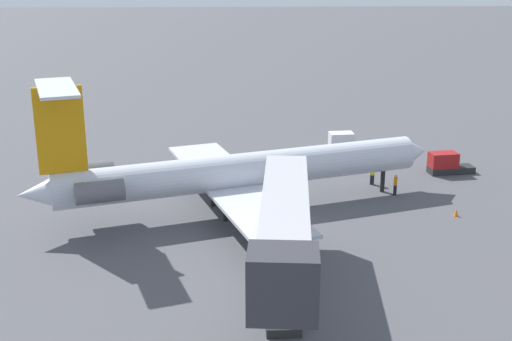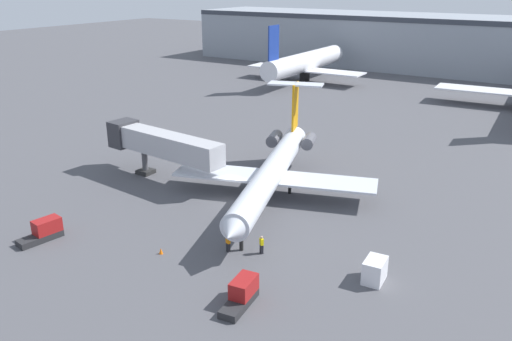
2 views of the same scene
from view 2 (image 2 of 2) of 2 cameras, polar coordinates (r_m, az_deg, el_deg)
The scene contains 11 objects.
ground_plane at distance 56.92m, azimuth -2.82°, elevation -3.29°, with size 400.00×400.00×0.10m, color #4C4C51.
regional_jet at distance 56.95m, azimuth 1.98°, elevation 0.29°, with size 22.49×31.07×10.30m.
jet_bridge at distance 62.65m, azimuth -10.67°, elevation 2.96°, with size 17.02×4.51×6.10m.
ground_crew_marshaller at distance 46.26m, azimuth -3.06°, elevation -7.89°, with size 0.47×0.38×1.69m.
ground_crew_loader at distance 45.93m, azimuth 0.61°, elevation -8.08°, with size 0.48×0.44×1.69m.
baggage_tug_lead at distance 52.08m, azimuth -22.08°, elevation -6.12°, with size 2.05×4.18×1.90m.
baggage_tug_trailing at distance 39.52m, azimuth -1.56°, elevation -13.25°, with size 1.88×4.14×1.90m.
cargo_container_uld at distance 43.08m, azimuth 12.79°, elevation -10.56°, with size 1.67×2.38×1.89m.
traffic_cone_near at distance 46.89m, azimuth -10.32°, elevation -8.61°, with size 0.36×0.36×0.55m.
terminal_building at distance 145.73m, azimuth 20.63°, elevation 12.75°, with size 142.27×23.94×13.66m.
parked_airliner_west_end at distance 123.13m, azimuth 5.33°, elevation 11.64°, with size 27.83×33.12×13.70m.
Camera 2 is at (30.19, -42.60, 22.62)m, focal length 36.74 mm.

